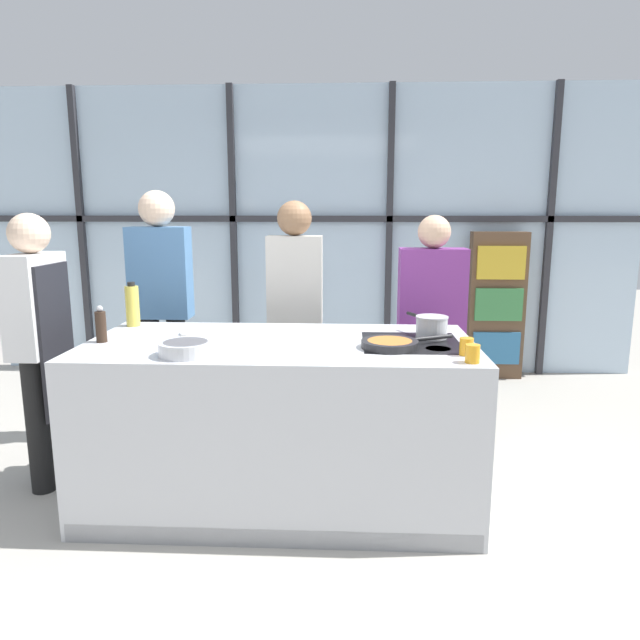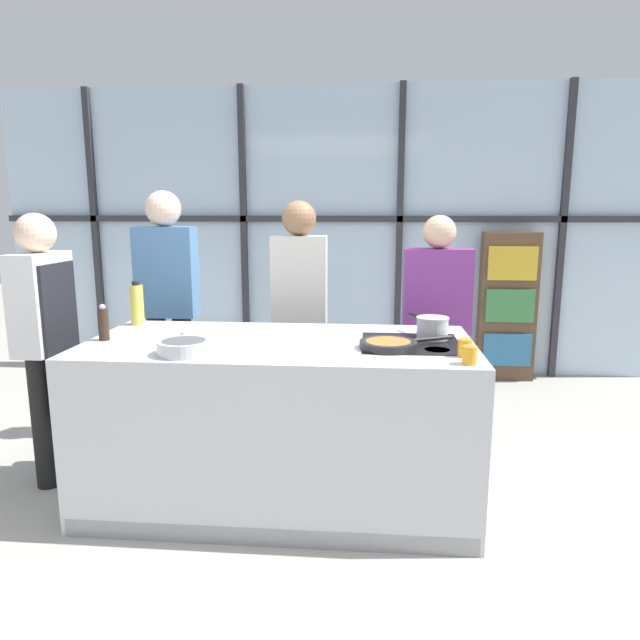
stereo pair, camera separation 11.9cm
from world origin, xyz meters
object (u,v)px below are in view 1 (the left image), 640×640
at_px(spectator_center_right, 431,318).
at_px(frying_pan, 391,344).
at_px(pepper_grinder, 101,326).
at_px(white_plate, 203,332).
at_px(spectator_center_left, 295,303).
at_px(chef, 40,335).
at_px(oil_bottle, 132,305).
at_px(juice_glass_far, 466,347).
at_px(mixing_bowl, 186,348).
at_px(juice_glass_near, 473,354).
at_px(saucepan, 431,326).
at_px(spectator_far_left, 161,298).

xyz_separation_m(spectator_center_right, frying_pan, (-0.35, -1.02, 0.05)).
bearing_deg(pepper_grinder, white_plate, 26.07).
bearing_deg(spectator_center_left, chef, 28.95).
bearing_deg(pepper_grinder, spectator_center_right, 26.90).
xyz_separation_m(chef, oil_bottle, (0.46, 0.25, 0.14)).
xyz_separation_m(spectator_center_right, white_plate, (-1.41, -0.73, 0.04)).
xyz_separation_m(chef, spectator_center_right, (2.35, 0.78, -0.02)).
bearing_deg(juice_glass_far, spectator_center_right, 90.24).
bearing_deg(juice_glass_far, pepper_grinder, 174.28).
distance_m(frying_pan, mixing_bowl, 1.04).
bearing_deg(juice_glass_near, white_plate, 158.05).
relative_size(spectator_center_left, mixing_bowl, 6.40).
bearing_deg(spectator_center_right, saucepan, 81.80).
relative_size(frying_pan, mixing_bowl, 1.89).
relative_size(oil_bottle, pepper_grinder, 1.35).
distance_m(chef, pepper_grinder, 0.50).
bearing_deg(frying_pan, oil_bottle, 162.27).
bearing_deg(oil_bottle, saucepan, -7.80).
bearing_deg(white_plate, spectator_center_left, 57.16).
distance_m(saucepan, white_plate, 1.30).
bearing_deg(spectator_center_right, frying_pan, 70.94).
xyz_separation_m(chef, pepper_grinder, (0.45, -0.19, 0.10)).
bearing_deg(spectator_center_right, mixing_bowl, 41.86).
height_order(chef, white_plate, chef).
relative_size(spectator_center_right, oil_bottle, 5.87).
bearing_deg(white_plate, oil_bottle, 157.78).
relative_size(chef, white_plate, 6.17).
bearing_deg(spectator_center_left, spectator_far_left, 0.00).
height_order(spectator_center_left, pepper_grinder, spectator_center_left).
height_order(saucepan, white_plate, saucepan).
distance_m(spectator_center_left, oil_bottle, 1.09).
height_order(spectator_center_right, mixing_bowl, spectator_center_right).
xyz_separation_m(spectator_center_left, oil_bottle, (-0.95, -0.53, 0.06)).
xyz_separation_m(spectator_center_left, spectator_center_right, (0.94, 0.00, -0.09)).
height_order(frying_pan, pepper_grinder, pepper_grinder).
height_order(frying_pan, juice_glass_near, juice_glass_near).
distance_m(white_plate, pepper_grinder, 0.55).
xyz_separation_m(spectator_far_left, pepper_grinder, (-0.01, -0.97, -0.00)).
bearing_deg(oil_bottle, pepper_grinder, -91.31).
height_order(oil_bottle, juice_glass_near, oil_bottle).
relative_size(oil_bottle, juice_glass_near, 3.15).
relative_size(chef, pepper_grinder, 8.03).
xyz_separation_m(spectator_far_left, spectator_center_right, (1.89, 0.00, -0.12)).
bearing_deg(oil_bottle, spectator_center_right, 15.62).
xyz_separation_m(frying_pan, juice_glass_near, (0.36, -0.28, 0.02)).
relative_size(spectator_far_left, oil_bottle, 6.47).
relative_size(chef, spectator_far_left, 0.92).
xyz_separation_m(frying_pan, saucepan, (0.24, 0.25, 0.04)).
distance_m(white_plate, mixing_bowl, 0.50).
distance_m(spectator_center_left, white_plate, 0.87).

